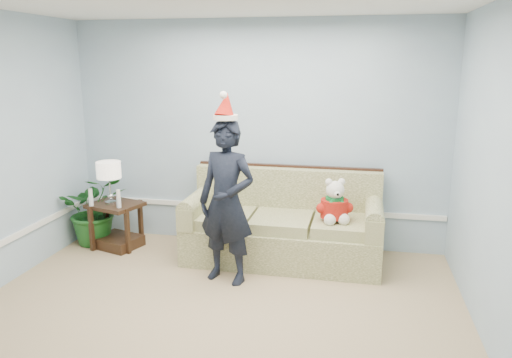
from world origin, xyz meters
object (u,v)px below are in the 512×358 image
object	(u,v)px
man	(227,202)
teddy_bear	(334,206)
table_lamp	(109,172)
sofa	(283,228)
houseplant	(95,209)
side_table	(117,230)

from	to	relation	value
man	teddy_bear	world-z (taller)	man
table_lamp	man	bearing A→B (deg)	-21.35
sofa	houseplant	distance (m)	2.35
man	teddy_bear	bearing A→B (deg)	41.87
side_table	table_lamp	bearing A→B (deg)	-155.76
sofa	side_table	distance (m)	2.04
houseplant	man	world-z (taller)	man
side_table	man	xyz separation A→B (m)	(1.56, -0.65, 0.62)
houseplant	teddy_bear	size ratio (longest dim) A/B	1.81
side_table	houseplant	distance (m)	0.39
sofa	teddy_bear	world-z (taller)	sofa
man	teddy_bear	distance (m)	1.18
side_table	houseplant	xyz separation A→B (m)	(-0.31, 0.07, 0.22)
side_table	houseplant	world-z (taller)	houseplant
table_lamp	man	world-z (taller)	man
sofa	houseplant	world-z (taller)	sofa
side_table	houseplant	bearing A→B (deg)	167.24
houseplant	sofa	bearing A→B (deg)	-0.28
side_table	man	world-z (taller)	man
man	side_table	bearing A→B (deg)	172.83
sofa	side_table	xyz separation A→B (m)	(-2.04, -0.06, -0.15)
side_table	sofa	bearing A→B (deg)	1.64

